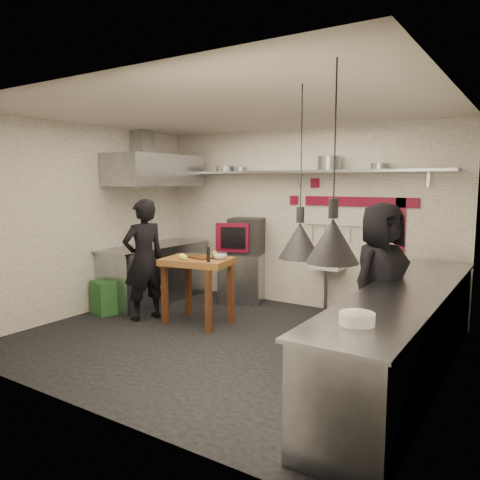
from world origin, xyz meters
The scene contains 47 objects.
floor centered at (0.00, 0.00, 0.00)m, with size 5.00×5.00×0.00m, color black.
ceiling centered at (0.00, 0.00, 2.80)m, with size 5.00×5.00×0.00m, color beige.
wall_back centered at (0.00, 2.10, 1.40)m, with size 5.00×0.04×2.80m, color white.
wall_front centered at (0.00, -2.10, 1.40)m, with size 5.00×0.04×2.80m, color white.
wall_left centered at (-2.50, 0.00, 1.40)m, with size 0.04×4.20×2.80m, color white.
wall_right centered at (2.50, 0.00, 1.40)m, with size 0.04×4.20×2.80m, color white.
red_band_horiz centered at (0.95, 2.08, 1.68)m, with size 1.70×0.02×0.14m, color maroon.
red_band_vert centered at (1.55, 2.08, 1.20)m, with size 0.14×0.02×1.10m, color maroon.
red_tile_a centered at (0.25, 2.08, 1.95)m, with size 0.14×0.02×0.14m, color maroon.
red_tile_b centered at (-0.10, 2.08, 1.68)m, with size 0.14×0.02×0.14m, color maroon.
back_shelf centered at (0.00, 1.92, 2.12)m, with size 4.60×0.34×0.04m, color gray.
shelf_bracket_left centered at (-1.90, 2.07, 2.02)m, with size 0.04×0.06×0.24m, color gray.
shelf_bracket_mid centered at (0.00, 2.07, 2.02)m, with size 0.04×0.06×0.24m, color gray.
shelf_bracket_right centered at (1.90, 2.07, 2.02)m, with size 0.04×0.06×0.24m, color gray.
pan_far_left centered at (-1.31, 1.92, 2.19)m, with size 0.31×0.31×0.09m, color gray.
pan_mid_left centered at (-1.01, 1.92, 2.18)m, with size 0.22×0.22×0.07m, color gray.
stock_pot centered at (0.55, 1.92, 2.24)m, with size 0.35×0.35×0.20m, color gray.
pan_right centered at (1.29, 1.92, 2.18)m, with size 0.25×0.25×0.08m, color gray.
oven_stand centered at (-0.88, 1.78, 0.40)m, with size 0.68×0.62×0.80m, color gray.
combi_oven centered at (-0.82, 1.81, 1.09)m, with size 0.54×0.50×0.58m, color black.
oven_door centered at (-0.89, 1.50, 1.09)m, with size 0.54×0.03×0.46m, color maroon.
oven_glass centered at (-0.86, 1.48, 1.09)m, with size 0.40×0.02×0.34m, color black.
hand_sink centered at (0.55, 1.92, 0.78)m, with size 0.46×0.34×0.22m, color silver.
sink_tap centered at (0.55, 1.92, 0.96)m, with size 0.03×0.03×0.14m, color gray.
sink_drain centered at (0.55, 1.88, 0.34)m, with size 0.06×0.06×0.66m, color gray.
utensil_rail centered at (0.55, 2.06, 1.32)m, with size 0.02×0.02×0.90m, color gray.
counter_right centered at (2.15, 0.00, 0.45)m, with size 0.70×3.80×0.90m, color gray.
counter_right_top centered at (2.15, 0.00, 0.92)m, with size 0.76×3.90×0.03m, color gray.
plate_stack centered at (2.12, -1.35, 0.97)m, with size 0.26×0.26×0.09m, color silver.
small_bowl_right centered at (2.10, -1.21, 0.96)m, with size 0.22×0.22×0.05m, color silver.
counter_left centered at (-2.15, 1.05, 0.45)m, with size 0.70×1.90×0.90m, color gray.
counter_left_top centered at (-2.15, 1.05, 0.92)m, with size 0.76×2.00×0.03m, color gray.
extractor_hood centered at (-2.10, 1.05, 2.15)m, with size 0.78×1.60×0.50m, color gray.
hood_duct centered at (-2.35, 1.05, 2.55)m, with size 0.28×0.28×0.50m, color gray.
green_bin centered at (-2.21, 0.07, 0.25)m, with size 0.37×0.37×0.50m, color #255D26.
prep_table centered at (-0.75, 0.43, 0.46)m, with size 0.92×0.64×0.92m, color olive, non-canonical shape.
cutting_board centered at (-0.71, 0.44, 0.93)m, with size 0.31×0.22×0.03m, color #542A14.
pepper_mill centered at (-0.44, 0.26, 1.02)m, with size 0.05×0.05×0.20m, color black.
lemon_a centered at (-0.86, 0.24, 0.96)m, with size 0.08×0.08×0.08m, color #F4FF31.
lemon_b centered at (-0.79, 0.20, 0.96)m, with size 0.07×0.07×0.07m, color #F4FF31.
veg_ball centered at (-0.58, 0.59, 0.97)m, with size 0.09×0.09×0.09m, color olive.
steel_tray centered at (-0.95, 0.58, 0.94)m, with size 0.19×0.13×0.03m, color gray.
bowl centered at (-0.45, 0.54, 0.95)m, with size 0.19×0.19×0.06m, color silver.
heat_lamp_near centered at (1.41, -0.85, 2.04)m, with size 0.38×0.38×1.51m, color black, non-canonical shape.
heat_lamp_far centered at (1.98, -1.50, 2.10)m, with size 0.38×0.38×1.40m, color black, non-canonical shape.
chef_left centered at (-1.52, 0.17, 0.87)m, with size 0.63×0.41×1.73m, color black.
chef_right centered at (1.76, 0.49, 0.87)m, with size 0.85×0.56×1.75m, color black.
Camera 1 is at (3.20, -4.60, 1.97)m, focal length 35.00 mm.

